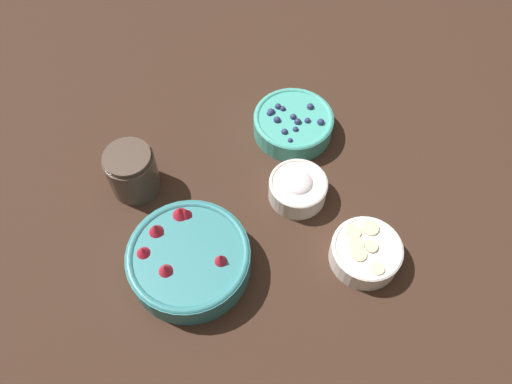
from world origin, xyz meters
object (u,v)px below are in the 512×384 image
at_px(bowl_cream, 298,187).
at_px(bowl_bananas, 366,252).
at_px(bowl_strawberries, 189,258).
at_px(jar_chocolate, 133,172).
at_px(bowl_blueberries, 293,123).

bearing_deg(bowl_cream, bowl_bananas, 15.24).
relative_size(bowl_strawberries, jar_chocolate, 2.16).
bearing_deg(bowl_strawberries, jar_chocolate, -170.94).
height_order(bowl_strawberries, bowl_bananas, bowl_strawberries).
xyz_separation_m(bowl_cream, jar_chocolate, (-0.16, -0.29, 0.02)).
relative_size(bowl_blueberries, jar_chocolate, 1.66).
xyz_separation_m(bowl_blueberries, jar_chocolate, (-0.01, -0.35, 0.02)).
bearing_deg(jar_chocolate, bowl_strawberries, 9.06).
relative_size(bowl_strawberries, bowl_cream, 1.92).
height_order(bowl_blueberries, bowl_bananas, bowl_blueberries).
bearing_deg(bowl_strawberries, bowl_bananas, 67.70).
xyz_separation_m(bowl_bananas, bowl_cream, (-0.18, -0.05, 0.00)).
bearing_deg(bowl_bananas, jar_chocolate, -135.35).
bearing_deg(bowl_cream, jar_chocolate, -119.48).
bearing_deg(bowl_blueberries, bowl_cream, -24.32).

